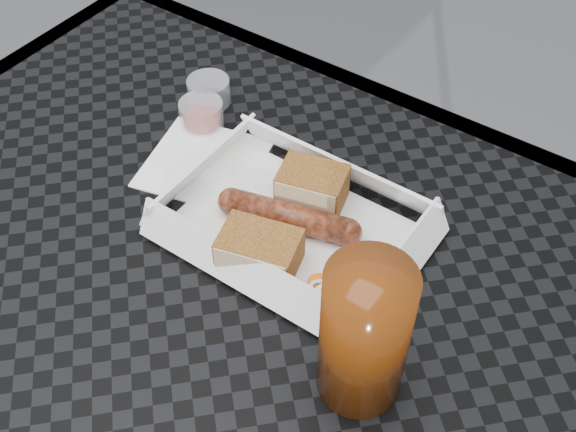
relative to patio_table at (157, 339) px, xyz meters
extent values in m
cube|color=black|center=(0.00, 0.00, 0.07)|extent=(0.80, 0.80, 0.01)
cube|color=black|center=(0.00, 0.39, 0.06)|extent=(0.80, 0.03, 0.03)
cylinder|color=black|center=(-0.35, 0.35, -0.30)|extent=(0.03, 0.03, 0.73)
cylinder|color=black|center=(0.35, 0.35, -0.30)|extent=(0.03, 0.03, 0.73)
cube|color=white|center=(0.07, 0.14, 0.08)|extent=(0.22, 0.15, 0.00)
cylinder|color=maroon|center=(0.06, 0.14, 0.09)|extent=(0.12, 0.06, 0.03)
sphere|color=maroon|center=(0.12, 0.16, 0.09)|extent=(0.03, 0.03, 0.03)
sphere|color=maroon|center=(0.00, 0.13, 0.09)|extent=(0.03, 0.03, 0.03)
cube|color=#935724|center=(0.06, 0.18, 0.10)|extent=(0.08, 0.06, 0.04)
cube|color=#935724|center=(0.07, 0.09, 0.10)|extent=(0.08, 0.07, 0.04)
cylinder|color=#D85009|center=(0.14, 0.09, 0.08)|extent=(0.02, 0.02, 0.00)
torus|color=white|center=(0.14, 0.09, 0.08)|extent=(0.02, 0.02, 0.00)
cube|color=#B2D17F|center=(0.15, 0.09, 0.08)|extent=(0.02, 0.02, 0.00)
cube|color=white|center=(-0.07, 0.17, 0.08)|extent=(0.15, 0.15, 0.00)
cylinder|color=maroon|center=(-0.11, 0.22, 0.09)|extent=(0.05, 0.05, 0.03)
cylinder|color=silver|center=(-0.13, 0.25, 0.09)|extent=(0.05, 0.05, 0.03)
cylinder|color=#552207|center=(0.21, 0.03, 0.15)|extent=(0.07, 0.07, 0.14)
camera|label=1|loc=(0.33, -0.25, 0.62)|focal=45.00mm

